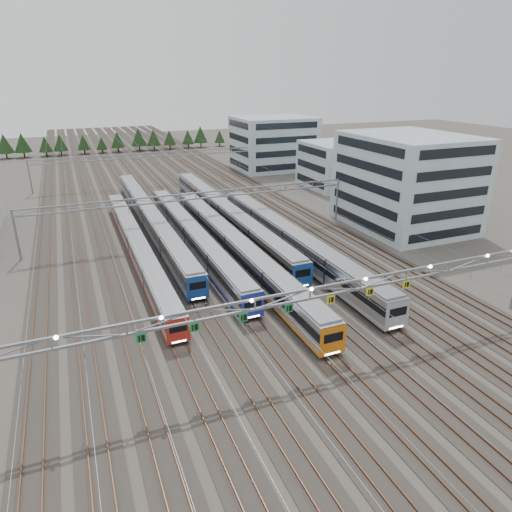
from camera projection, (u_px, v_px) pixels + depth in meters
name	position (u px, v px, depth m)	size (l,w,h in m)	color
ground	(307.00, 359.00, 45.43)	(400.00, 400.00, 0.00)	#47423A
track_bed	(141.00, 168.00, 130.73)	(54.00, 260.00, 5.42)	#2D2823
train_a	(136.00, 245.00, 70.40)	(2.54, 55.30, 3.30)	black
train_b	(150.00, 218.00, 83.04)	(2.84, 64.00, 3.70)	black
train_c	(193.00, 236.00, 73.70)	(2.81, 52.06, 3.66)	black
train_d	(234.00, 246.00, 69.11)	(2.93, 57.38, 3.82)	black
train_e	(226.00, 214.00, 85.23)	(2.96, 61.57, 3.86)	black
train_f	(291.00, 241.00, 71.12)	(3.08, 51.50, 4.02)	black
gantry_near	(310.00, 296.00, 42.68)	(56.36, 0.61, 8.08)	gray
gantry_mid	(196.00, 201.00, 77.40)	(56.36, 0.36, 8.00)	gray
gantry_far	(149.00, 159.00, 116.04)	(56.36, 0.36, 8.00)	gray
depot_bldg_south	(406.00, 182.00, 82.60)	(18.00, 22.00, 16.68)	#98ADB6
depot_bldg_mid	(336.00, 165.00, 113.33)	(14.00, 16.00, 10.98)	#98ADB6
depot_bldg_north	(273.00, 143.00, 134.99)	(22.00, 18.00, 14.96)	#98ADB6
treeline	(119.00, 140.00, 165.14)	(93.80, 5.60, 7.02)	#332114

